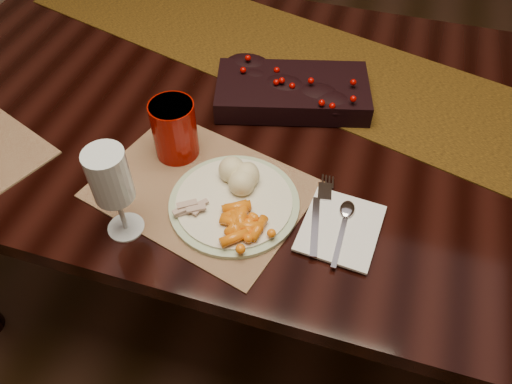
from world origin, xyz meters
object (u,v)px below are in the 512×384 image
(centerpiece, at_px, (292,89))
(wine_glass, at_px, (115,194))
(baby_carrots, at_px, (238,219))
(mashed_potatoes, at_px, (234,174))
(turkey_shreds, at_px, (189,208))
(placemat_main, at_px, (202,189))
(napkin, at_px, (341,228))
(dinner_plate, at_px, (234,203))
(dining_table, at_px, (276,213))
(red_cup, at_px, (174,129))

(centerpiece, xyz_separation_m, wine_glass, (-0.20, -0.44, 0.06))
(baby_carrots, bearing_deg, mashed_potatoes, 112.76)
(turkey_shreds, height_order, wine_glass, wine_glass)
(placemat_main, xyz_separation_m, napkin, (0.28, -0.02, 0.00))
(dinner_plate, relative_size, napkin, 1.57)
(placemat_main, height_order, dinner_plate, dinner_plate)
(placemat_main, height_order, wine_glass, wine_glass)
(dining_table, bearing_deg, centerpiece, 69.59)
(dining_table, height_order, dinner_plate, dinner_plate)
(mashed_potatoes, bearing_deg, dinner_plate, -72.55)
(wine_glass, bearing_deg, napkin, 16.36)
(baby_carrots, height_order, wine_glass, wine_glass)
(dinner_plate, bearing_deg, placemat_main, 164.89)
(placemat_main, bearing_deg, mashed_potatoes, 35.27)
(centerpiece, xyz_separation_m, turkey_shreds, (-0.10, -0.38, -0.01))
(centerpiece, bearing_deg, wine_glass, -114.47)
(mashed_potatoes, bearing_deg, napkin, -10.04)
(wine_glass, bearing_deg, mashed_potatoes, 42.93)
(mashed_potatoes, bearing_deg, centerpiece, 82.13)
(dinner_plate, distance_m, napkin, 0.20)
(red_cup, distance_m, wine_glass, 0.21)
(centerpiece, relative_size, red_cup, 2.77)
(dining_table, height_order, baby_carrots, baby_carrots)
(dinner_plate, relative_size, mashed_potatoes, 2.85)
(dining_table, bearing_deg, dinner_plate, -92.35)
(napkin, bearing_deg, baby_carrots, -158.66)
(baby_carrots, relative_size, red_cup, 0.93)
(centerpiece, relative_size, turkey_shreds, 4.85)
(dining_table, bearing_deg, red_cup, -131.76)
(dining_table, bearing_deg, wine_glass, -114.86)
(dinner_plate, relative_size, baby_carrots, 2.16)
(centerpiece, height_order, wine_glass, wine_glass)
(wine_glass, bearing_deg, baby_carrots, 16.25)
(mashed_potatoes, xyz_separation_m, wine_glass, (-0.16, -0.15, 0.05))
(dining_table, distance_m, napkin, 0.52)
(napkin, distance_m, red_cup, 0.38)
(dinner_plate, xyz_separation_m, wine_glass, (-0.17, -0.11, 0.09))
(red_cup, bearing_deg, dining_table, 48.24)
(mashed_potatoes, distance_m, red_cup, 0.16)
(napkin, bearing_deg, dinner_plate, -174.10)
(dining_table, relative_size, placemat_main, 4.53)
(wine_glass, bearing_deg, turkey_shreds, 29.26)
(centerpiece, xyz_separation_m, placemat_main, (-0.10, -0.31, -0.04))
(dinner_plate, relative_size, red_cup, 2.01)
(turkey_shreds, bearing_deg, napkin, 10.91)
(baby_carrots, distance_m, red_cup, 0.24)
(red_cup, xyz_separation_m, wine_glass, (-0.02, -0.21, 0.03))
(dinner_plate, xyz_separation_m, mashed_potatoes, (-0.01, 0.04, 0.03))
(dinner_plate, bearing_deg, baby_carrots, -63.00)
(centerpiece, bearing_deg, baby_carrots, -90.31)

